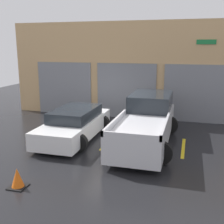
% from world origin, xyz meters
% --- Properties ---
extents(ground_plane, '(28.00, 28.00, 0.00)m').
position_xyz_m(ground_plane, '(0.00, 0.00, 0.00)').
color(ground_plane, black).
extents(shophouse_building, '(13.34, 0.68, 5.02)m').
position_xyz_m(shophouse_building, '(-0.01, 3.28, 2.46)').
color(shophouse_building, tan).
rests_on(shophouse_building, ground).
extents(pickup_truck, '(2.36, 5.56, 1.78)m').
position_xyz_m(pickup_truck, '(1.48, -0.69, 0.83)').
color(pickup_truck, silver).
rests_on(pickup_truck, ground).
extents(sedan_white, '(2.18, 4.58, 1.25)m').
position_xyz_m(sedan_white, '(-1.48, -1.00, 0.60)').
color(sedan_white, white).
rests_on(sedan_white, ground).
extents(parking_stripe_far_left, '(0.12, 2.20, 0.01)m').
position_xyz_m(parking_stripe_far_left, '(-2.95, -1.02, 0.00)').
color(parking_stripe_far_left, gold).
rests_on(parking_stripe_far_left, ground).
extents(parking_stripe_left, '(0.12, 2.20, 0.01)m').
position_xyz_m(parking_stripe_left, '(0.00, -1.02, 0.00)').
color(parking_stripe_left, gold).
rests_on(parking_stripe_left, ground).
extents(parking_stripe_centre, '(0.12, 2.20, 0.01)m').
position_xyz_m(parking_stripe_centre, '(2.95, -1.02, 0.00)').
color(parking_stripe_centre, gold).
rests_on(parking_stripe_centre, ground).
extents(traffic_cone, '(0.47, 0.47, 0.55)m').
position_xyz_m(traffic_cone, '(-1.31, -5.37, 0.25)').
color(traffic_cone, black).
rests_on(traffic_cone, ground).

